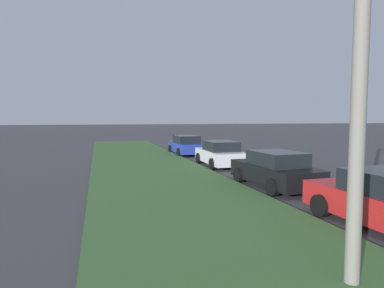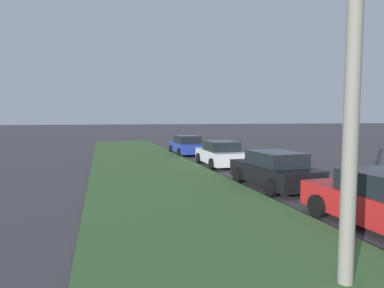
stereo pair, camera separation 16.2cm
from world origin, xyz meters
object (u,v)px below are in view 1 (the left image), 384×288
Objects in this scene: parked_car_black at (275,170)px; streetlight at (381,15)px; parked_car_white at (220,154)px; parked_car_blue at (186,145)px.

parked_car_black is 8.63m from streetlight.
parked_car_black is 1.01× the size of parked_car_white.
parked_car_blue is (12.50, 0.33, 0.00)m from parked_car_black.
parked_car_white is 14.29m from streetlight.
parked_car_blue is (6.32, 0.36, 0.00)m from parked_car_white.
parked_car_white is 6.33m from parked_car_blue.
parked_car_white is at bearing -10.61° from streetlight.
parked_car_black is 6.18m from parked_car_white.
parked_car_black is at bearing -179.24° from parked_car_blue.
parked_car_black and parked_car_blue have the same top height.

